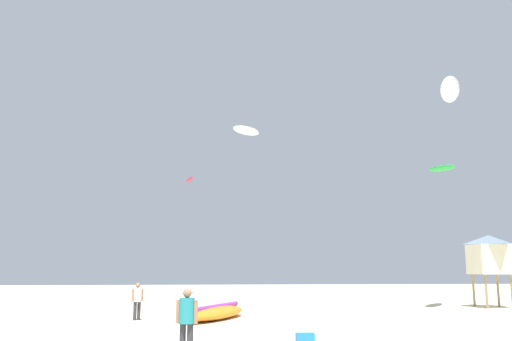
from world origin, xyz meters
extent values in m
cylinder|color=#2D2D33|center=(-3.14, 4.70, 0.44)|extent=(0.17, 0.17, 0.88)
cylinder|color=#2D2D33|center=(-2.94, 4.65, 0.44)|extent=(0.17, 0.17, 0.88)
cylinder|color=teal|center=(-3.04, 4.67, 1.21)|extent=(0.40, 0.40, 0.66)
cylinder|color=#936B4C|center=(-3.27, 4.73, 1.18)|extent=(0.12, 0.12, 0.61)
cylinder|color=#936B4C|center=(-2.81, 4.62, 1.18)|extent=(0.12, 0.12, 0.61)
sphere|color=#936B4C|center=(-3.04, 4.67, 1.67)|extent=(0.24, 0.24, 0.24)
cylinder|color=#2D2D33|center=(-5.75, 14.91, 0.40)|extent=(0.15, 0.15, 0.80)
cylinder|color=#2D2D33|center=(-5.58, 14.99, 0.40)|extent=(0.15, 0.15, 0.80)
cylinder|color=silver|center=(-5.67, 14.95, 1.10)|extent=(0.37, 0.37, 0.60)
cylinder|color=#936B4C|center=(-5.86, 14.85, 1.08)|extent=(0.11, 0.11, 0.55)
cylinder|color=#936B4C|center=(-5.47, 15.05, 1.08)|extent=(0.11, 0.11, 0.55)
sphere|color=#936B4C|center=(-5.67, 14.95, 1.52)|extent=(0.22, 0.22, 0.22)
ellipsoid|color=orange|center=(-2.24, 14.99, 0.30)|extent=(3.75, 5.59, 0.66)
cylinder|color=purple|center=(-2.24, 14.99, 0.54)|extent=(2.37, 4.63, 0.24)
cylinder|color=#8C704C|center=(14.55, 21.32, 0.95)|extent=(0.14, 0.14, 1.90)
cylinder|color=#8C704C|center=(14.55, 19.82, 0.95)|extent=(0.14, 0.14, 1.90)
cylinder|color=#8C704C|center=(13.05, 21.32, 0.95)|extent=(0.14, 0.14, 1.90)
cylinder|color=#8C704C|center=(13.05, 19.82, 0.95)|extent=(0.14, 0.14, 1.90)
cube|color=beige|center=(13.80, 20.57, 2.75)|extent=(2.00, 2.00, 1.70)
pyramid|color=slate|center=(13.80, 20.57, 3.87)|extent=(2.30, 2.30, 0.55)
cube|color=blue|center=(0.52, 7.12, 0.16)|extent=(0.56, 0.36, 0.32)
ellipsoid|color=green|center=(14.11, 27.04, 9.31)|extent=(1.71, 2.02, 0.48)
ellipsoid|color=red|center=(-4.35, 36.61, 9.78)|extent=(0.98, 2.19, 0.44)
cylinder|color=blue|center=(-4.35, 36.61, 9.87)|extent=(0.42, 1.93, 0.09)
ellipsoid|color=white|center=(0.48, 35.21, 13.89)|extent=(2.92, 2.74, 0.77)
cylinder|color=green|center=(0.48, 35.21, 14.03)|extent=(2.23, 2.02, 0.14)
ellipsoid|color=white|center=(10.97, 18.28, 12.20)|extent=(3.16, 4.24, 1.07)
camera|label=1|loc=(-2.43, -10.10, 2.38)|focal=37.98mm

